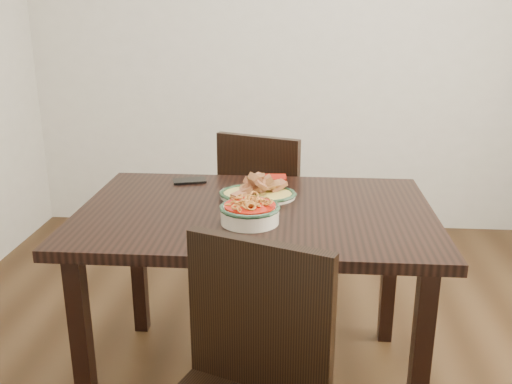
# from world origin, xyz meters

# --- Properties ---
(floor) EXTENTS (3.50, 3.50, 0.00)m
(floor) POSITION_xyz_m (0.00, 0.00, 0.00)
(floor) COLOR #311F0F
(floor) RESTS_ON ground
(wall_back) EXTENTS (3.50, 0.10, 2.60)m
(wall_back) POSITION_xyz_m (0.00, 1.75, 1.30)
(wall_back) COLOR beige
(wall_back) RESTS_ON ground
(wall_front) EXTENTS (3.50, 0.10, 2.60)m
(wall_front) POSITION_xyz_m (0.00, -1.75, 1.30)
(wall_front) COLOR beige
(wall_front) RESTS_ON ground
(dining_table) EXTENTS (1.32, 0.88, 0.75)m
(dining_table) POSITION_xyz_m (-0.11, -0.04, 0.66)
(dining_table) COLOR black
(dining_table) RESTS_ON ground
(chair_far) EXTENTS (0.54, 0.54, 0.89)m
(chair_far) POSITION_xyz_m (-0.11, 0.68, 0.50)
(chair_far) COLOR black
(chair_far) RESTS_ON ground
(fish_plate) EXTENTS (0.30, 0.23, 0.11)m
(fish_plate) POSITION_xyz_m (-0.11, 0.10, 0.79)
(fish_plate) COLOR beige
(fish_plate) RESTS_ON dining_table
(noodle_bowl) EXTENTS (0.21, 0.21, 0.08)m
(noodle_bowl) POSITION_xyz_m (-0.12, -0.18, 0.79)
(noodle_bowl) COLOR beige
(noodle_bowl) RESTS_ON dining_table
(smartphone) EXTENTS (0.15, 0.11, 0.01)m
(smartphone) POSITION_xyz_m (-0.42, 0.28, 0.76)
(smartphone) COLOR black
(smartphone) RESTS_ON dining_table
(napkin) EXTENTS (0.11, 0.09, 0.01)m
(napkin) POSITION_xyz_m (-0.06, 0.35, 0.76)
(napkin) COLOR maroon
(napkin) RESTS_ON dining_table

